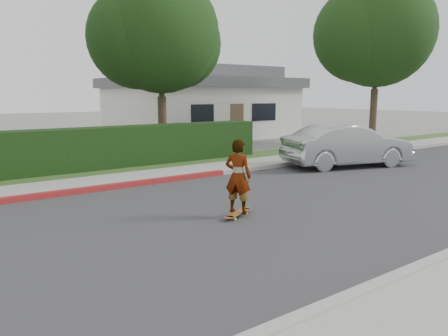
{
  "coord_description": "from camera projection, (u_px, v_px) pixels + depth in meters",
  "views": [
    {
      "loc": [
        -7.27,
        -7.27,
        2.59
      ],
      "look_at": [
        -1.66,
        0.36,
        1.0
      ],
      "focal_mm": 35.0,
      "sensor_mm": 36.0,
      "label": 1
    }
  ],
  "objects": [
    {
      "name": "planting_strip",
      "position": [
        158.0,
        166.0,
        15.69
      ],
      "size": [
        60.0,
        1.6,
        0.1
      ],
      "primitive_type": "cube",
      "color": "#2D4C1E",
      "rests_on": "ground"
    },
    {
      "name": "tree_right",
      "position": [
        374.0,
        34.0,
        22.13
      ],
      "size": [
        6.32,
        5.6,
        8.56
      ],
      "color": "#33261C",
      "rests_on": "ground"
    },
    {
      "name": "sidewalk_far",
      "position": [
        181.0,
        172.0,
        14.41
      ],
      "size": [
        60.0,
        1.6,
        0.12
      ],
      "primitive_type": "cube",
      "color": "gray",
      "rests_on": "ground"
    },
    {
      "name": "curb_far",
      "position": [
        196.0,
        176.0,
        13.7
      ],
      "size": [
        60.0,
        0.2,
        0.15
      ],
      "primitive_type": "cube",
      "color": "#9E9E99",
      "rests_on": "ground"
    },
    {
      "name": "tree_center",
      "position": [
        158.0,
        37.0,
        17.8
      ],
      "size": [
        5.66,
        4.84,
        7.44
      ],
      "color": "#33261C",
      "rests_on": "ground"
    },
    {
      "name": "skateboard",
      "position": [
        238.0,
        213.0,
        9.36
      ],
      "size": [
        1.01,
        0.6,
        0.09
      ],
      "rotation": [
        0.0,
        0.0,
        0.43
      ],
      "color": "yellow",
      "rests_on": "ground"
    },
    {
      "name": "hedge",
      "position": [
        67.0,
        152.0,
        14.29
      ],
      "size": [
        15.0,
        1.0,
        1.5
      ],
      "primitive_type": "cube",
      "color": "black",
      "rests_on": "ground"
    },
    {
      "name": "curb_red_section",
      "position": [
        25.0,
        198.0,
        10.77
      ],
      "size": [
        12.0,
        0.21,
        0.15
      ],
      "primitive_type": "cube",
      "color": "maroon",
      "rests_on": "ground"
    },
    {
      "name": "skateboarder",
      "position": [
        238.0,
        176.0,
        9.22
      ],
      "size": [
        0.62,
        0.69,
        1.58
      ],
      "primitive_type": "imported",
      "rotation": [
        0.0,
        0.0,
        2.1
      ],
      "color": "white",
      "rests_on": "skateboard"
    },
    {
      "name": "house",
      "position": [
        200.0,
        103.0,
        27.49
      ],
      "size": [
        10.6,
        8.6,
        4.3
      ],
      "color": "beige",
      "rests_on": "ground"
    },
    {
      "name": "road",
      "position": [
        288.0,
        204.0,
        10.45
      ],
      "size": [
        60.0,
        8.0,
        0.01
      ],
      "primitive_type": "cube",
      "color": "#2D2D30",
      "rests_on": "ground"
    },
    {
      "name": "ground",
      "position": [
        288.0,
        204.0,
        10.45
      ],
      "size": [
        120.0,
        120.0,
        0.0
      ],
      "primitive_type": "plane",
      "color": "slate",
      "rests_on": "ground"
    },
    {
      "name": "car_silver",
      "position": [
        348.0,
        146.0,
        15.8
      ],
      "size": [
        4.98,
        2.94,
        1.55
      ],
      "primitive_type": "imported",
      "rotation": [
        0.0,
        0.0,
        1.28
      ],
      "color": "#A5A8AC",
      "rests_on": "ground"
    }
  ]
}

